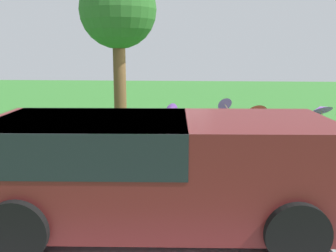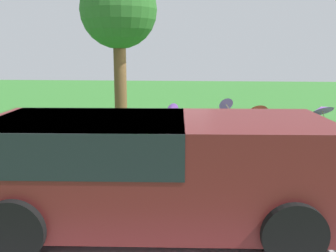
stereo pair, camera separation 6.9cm
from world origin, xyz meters
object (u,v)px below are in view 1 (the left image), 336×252
Objects in this scene: parasol_purple_0 at (320,109)px; parasol_red_2 at (257,111)px; parasol_red_3 at (288,118)px; parasol_pink_1 at (39,115)px; parasol_purple_1 at (171,111)px; parasol_purple_3 at (133,134)px; parasol_teal_0 at (26,115)px; van_dark at (147,163)px; parasol_red_1 at (212,143)px; parasol_purple_4 at (224,104)px; park_bench at (272,135)px; shade_tree at (118,12)px.

parasol_purple_0 reaches higher than parasol_red_2.
parasol_red_3 is 0.81× the size of parasol_pink_1.
parasol_purple_1 is 0.57× the size of parasol_purple_3.
parasol_purple_1 is at bearing -157.65° from parasol_pink_1.
parasol_purple_0 is 1.31× the size of parasol_red_3.
parasol_teal_0 reaches higher than parasol_purple_0.
parasol_red_2 is at bearing -130.30° from parasol_purple_3.
van_dark reaches higher than parasol_red_1.
parasol_red_1 is 5.82m from parasol_purple_1.
parasol_purple_3 is 1.60× the size of parasol_purple_4.
park_bench reaches higher than parasol_purple_0.
parasol_teal_0 is (2.76, 0.31, -2.93)m from shade_tree.
parasol_red_1 is at bearing 59.49° from parasol_red_3.
park_bench is 1.62× the size of parasol_purple_0.
shade_tree is 6.35m from parasol_red_3.
park_bench is 2.56× the size of parasol_purple_1.
parasol_red_1 is (-2.58, 3.04, -3.02)m from shade_tree.
parasol_purple_1 is 0.60× the size of parasol_teal_0.
parasol_pink_1 reaches higher than parasol_red_3.
shade_tree is 6.54m from parasol_purple_4.
parasol_purple_0 is at bearing -144.50° from parasol_red_3.
parasol_red_1 is 2.18m from parasol_purple_3.
park_bench is 6.69m from parasol_purple_4.
van_dark reaches higher than parasol_purple_3.
shade_tree reaches higher than parasol_red_3.
parasol_teal_0 is (4.08, 2.95, 0.28)m from parasol_purple_1.
parasol_purple_1 is 0.83× the size of parasol_red_3.
parasol_pink_1 is 1.36× the size of parasol_purple_4.
parasol_purple_0 is at bearing -159.58° from shade_tree.
parasol_teal_0 is (6.79, -1.79, 0.10)m from park_bench.
shade_tree reaches higher than parasol_red_2.
parasol_red_1 reaches higher than parasol_teal_0.
shade_tree reaches higher than van_dark.
park_bench reaches higher than parasol_teal_0.
van_dark is 4.42× the size of parasol_teal_0.
park_bench is 1.73× the size of parasol_pink_1.
parasol_red_3 is (-8.01, -1.81, -0.29)m from parasol_teal_0.
parasol_red_1 is at bearing 152.98° from parasol_teal_0.
parasol_red_2 is 1.04× the size of parasol_red_3.
parasol_pink_1 is (7.29, 1.50, 0.03)m from parasol_red_2.
parasol_purple_0 is 1.58× the size of parasol_purple_1.
parasol_red_1 reaches higher than parasol_red_3.
parasol_red_2 is at bearing -46.34° from parasol_red_3.
parasol_purple_0 is at bearing -143.22° from parasol_purple_3.
shade_tree is 3.72m from parasol_purple_3.
shade_tree is at bearing 53.11° from parasol_purple_4.
shade_tree reaches higher than parasol_purple_4.
parasol_purple_3 is (0.64, 4.60, 0.12)m from parasol_purple_1.
parasol_red_1 is 1.54× the size of parasol_purple_1.
van_dark is 7.18m from parasol_teal_0.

